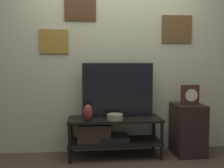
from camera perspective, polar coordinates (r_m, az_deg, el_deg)
ground_plane at (r=3.36m, az=1.12°, el=-16.97°), size 12.00×12.00×0.00m
wall_back at (r=3.66m, az=0.13°, el=6.50°), size 6.40×0.08×2.70m
media_console at (r=3.50m, az=-1.01°, el=-10.51°), size 1.22×0.45×0.51m
television at (r=3.51m, az=1.27°, el=-1.16°), size 0.95×0.05×0.72m
vase_urn_stoneware at (r=3.32m, az=-5.28°, el=-6.18°), size 0.12×0.12×0.20m
vase_wide_bowl at (r=3.36m, az=0.66°, el=-7.17°), size 0.21×0.21×0.07m
side_table at (r=3.74m, az=16.16°, el=-9.40°), size 0.38×0.46×0.68m
mantel_clock at (r=3.61m, az=16.61°, el=-2.27°), size 0.22×0.11×0.26m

